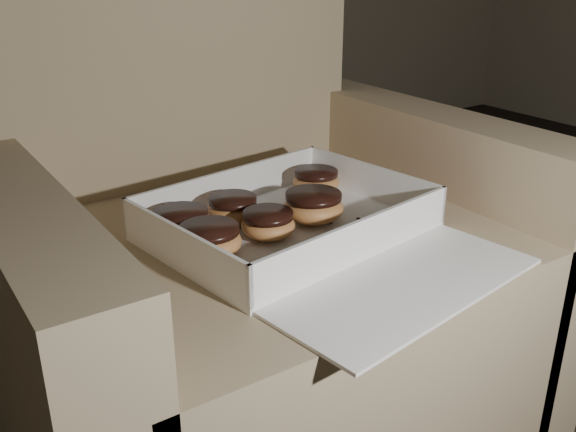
# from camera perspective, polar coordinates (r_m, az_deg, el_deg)

# --- Properties ---
(armchair) EXTENTS (0.83, 0.70, 0.86)m
(armchair) POSITION_cam_1_polar(r_m,az_deg,el_deg) (1.08, -3.03, -5.41)
(armchair) COLOR tan
(armchair) RESTS_ON floor
(bakery_box) EXTENTS (0.44, 0.50, 0.07)m
(bakery_box) POSITION_cam_1_polar(r_m,az_deg,el_deg) (0.94, 1.84, -1.49)
(bakery_box) COLOR white
(bakery_box) RESTS_ON armchair
(donut_a) EXTENTS (0.08, 0.08, 0.04)m
(donut_a) POSITION_cam_1_polar(r_m,az_deg,el_deg) (1.10, 2.50, 3.17)
(donut_a) COLOR #D7924B
(donut_a) RESTS_ON bakery_box
(donut_b) EXTENTS (0.08, 0.08, 0.04)m
(donut_b) POSITION_cam_1_polar(r_m,az_deg,el_deg) (0.98, -4.92, 0.70)
(donut_b) COLOR #D7924B
(donut_b) RESTS_ON bakery_box
(donut_c) EXTENTS (0.08, 0.08, 0.04)m
(donut_c) POSITION_cam_1_polar(r_m,az_deg,el_deg) (0.92, -1.79, -0.68)
(donut_c) COLOR #D7924B
(donut_c) RESTS_ON bakery_box
(donut_d) EXTENTS (0.09, 0.09, 0.05)m
(donut_d) POSITION_cam_1_polar(r_m,az_deg,el_deg) (0.98, 2.27, 0.90)
(donut_d) COLOR #D7924B
(donut_d) RESTS_ON bakery_box
(donut_e) EXTENTS (0.09, 0.09, 0.04)m
(donut_e) POSITION_cam_1_polar(r_m,az_deg,el_deg) (0.87, -7.01, -2.14)
(donut_e) COLOR #D7924B
(donut_e) RESTS_ON bakery_box
(donut_f) EXTENTS (0.09, 0.09, 0.04)m
(donut_f) POSITION_cam_1_polar(r_m,az_deg,el_deg) (0.93, -9.47, -0.67)
(donut_f) COLOR #D7924B
(donut_f) RESTS_ON bakery_box
(crumb_a) EXTENTS (0.01, 0.01, 0.00)m
(crumb_a) POSITION_cam_1_polar(r_m,az_deg,el_deg) (1.00, 6.28, -0.23)
(crumb_a) COLOR black
(crumb_a) RESTS_ON bakery_box
(crumb_b) EXTENTS (0.01, 0.01, 0.00)m
(crumb_b) POSITION_cam_1_polar(r_m,az_deg,el_deg) (0.92, 8.06, -2.28)
(crumb_b) COLOR black
(crumb_b) RESTS_ON bakery_box
(crumb_c) EXTENTS (0.01, 0.01, 0.00)m
(crumb_c) POSITION_cam_1_polar(r_m,az_deg,el_deg) (0.98, 3.80, -0.56)
(crumb_c) COLOR black
(crumb_c) RESTS_ON bakery_box
(crumb_d) EXTENTS (0.01, 0.01, 0.00)m
(crumb_d) POSITION_cam_1_polar(r_m,az_deg,el_deg) (1.00, 7.67, -0.32)
(crumb_d) COLOR black
(crumb_d) RESTS_ON bakery_box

